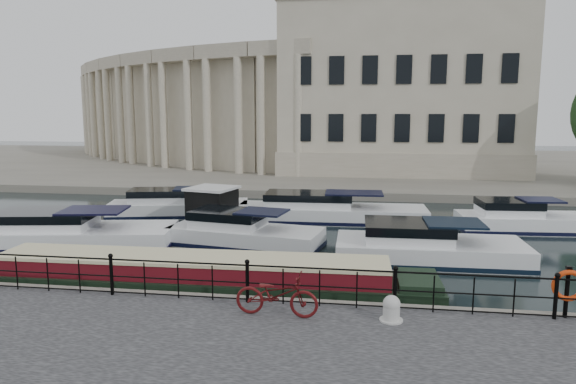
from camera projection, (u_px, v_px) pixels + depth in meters
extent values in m
plane|color=black|center=(264.00, 293.00, 16.52)|extent=(160.00, 160.00, 0.00)
cube|color=#6B665B|center=(335.00, 165.00, 54.59)|extent=(120.00, 42.00, 0.55)
cylinder|color=black|center=(112.00, 276.00, 14.74)|extent=(0.10, 0.10, 1.10)
sphere|color=black|center=(110.00, 256.00, 14.65)|extent=(0.14, 0.14, 0.14)
cylinder|color=black|center=(247.00, 283.00, 14.15)|extent=(0.10, 0.10, 1.10)
sphere|color=black|center=(247.00, 262.00, 14.06)|extent=(0.14, 0.14, 0.14)
cylinder|color=black|center=(395.00, 290.00, 13.57)|extent=(0.10, 0.10, 1.10)
sphere|color=black|center=(396.00, 268.00, 13.48)|extent=(0.14, 0.14, 0.14)
cylinder|color=black|center=(556.00, 298.00, 12.98)|extent=(0.10, 0.10, 1.10)
sphere|color=black|center=(558.00, 275.00, 12.89)|extent=(0.14, 0.14, 0.14)
cylinder|color=black|center=(247.00, 265.00, 14.08)|extent=(24.00, 0.05, 0.05)
cylinder|color=black|center=(247.00, 283.00, 14.15)|extent=(24.00, 0.04, 0.04)
cylinder|color=black|center=(248.00, 299.00, 14.22)|extent=(24.00, 0.04, 0.04)
cube|color=#ADA38C|center=(398.00, 93.00, 46.74)|extent=(20.00, 14.00, 14.00)
cube|color=#9E937F|center=(401.00, 8.00, 45.61)|extent=(20.40, 14.40, 0.80)
cube|color=#9E937F|center=(396.00, 158.00, 47.66)|extent=(20.30, 14.30, 2.00)
cube|color=#ADA38C|center=(290.00, 109.00, 44.45)|extent=(5.73, 4.06, 11.00)
cube|color=#9E937F|center=(282.00, 48.00, 41.85)|extent=(5.62, 2.73, 1.20)
cylinder|color=#ADA38C|center=(298.00, 116.00, 41.58)|extent=(0.70, 0.70, 9.80)
cylinder|color=#ADA38C|center=(261.00, 116.00, 42.75)|extent=(0.70, 0.70, 9.80)
cube|color=#ADA38C|center=(239.00, 109.00, 46.56)|extent=(5.90, 4.56, 11.00)
cube|color=#9E937F|center=(225.00, 51.00, 44.06)|extent=(5.62, 3.30, 1.20)
cylinder|color=#ADA38C|center=(238.00, 116.00, 43.65)|extent=(0.70, 0.70, 9.80)
cylinder|color=#ADA38C|center=(207.00, 116.00, 45.16)|extent=(0.70, 0.70, 9.80)
cube|color=#ADA38C|center=(196.00, 109.00, 49.21)|extent=(5.99, 4.99, 11.00)
cube|color=#9E937F|center=(178.00, 55.00, 46.83)|extent=(5.55, 3.83, 1.20)
cylinder|color=#ADA38C|center=(188.00, 116.00, 46.29)|extent=(0.70, 0.70, 9.80)
cylinder|color=#ADA38C|center=(164.00, 116.00, 48.14)|extent=(0.70, 0.70, 9.80)
cube|color=#ADA38C|center=(162.00, 110.00, 52.36)|extent=(5.99, 5.36, 11.00)
cube|color=#9E937F|center=(142.00, 59.00, 50.13)|extent=(5.40, 4.29, 1.20)
cylinder|color=#ADA38C|center=(149.00, 116.00, 49.48)|extent=(0.70, 0.70, 9.80)
cylinder|color=#ADA38C|center=(131.00, 116.00, 51.63)|extent=(0.70, 0.70, 9.80)
cube|color=#ADA38C|center=(136.00, 110.00, 55.97)|extent=(5.91, 5.64, 11.00)
cube|color=#9E937F|center=(116.00, 63.00, 53.91)|extent=(5.16, 4.70, 1.20)
cylinder|color=#ADA38C|center=(120.00, 116.00, 53.16)|extent=(0.70, 0.70, 9.80)
cylinder|color=#ADA38C|center=(108.00, 115.00, 55.60)|extent=(0.70, 0.70, 9.80)
cube|color=#ADA38C|center=(119.00, 110.00, 59.98)|extent=(5.74, 5.85, 11.00)
cube|color=#9E937F|center=(99.00, 66.00, 58.11)|extent=(4.86, 5.04, 1.20)
cylinder|color=#ADA38C|center=(101.00, 115.00, 57.30)|extent=(0.70, 0.70, 9.80)
cylinder|color=#ADA38C|center=(93.00, 115.00, 59.97)|extent=(0.70, 0.70, 9.80)
cube|color=#ADA38C|center=(110.00, 110.00, 64.35)|extent=(5.49, 5.97, 11.00)
cube|color=#9E937F|center=(90.00, 70.00, 62.68)|extent=(4.48, 5.30, 1.20)
cylinder|color=#ADA38C|center=(90.00, 115.00, 61.82)|extent=(0.70, 0.70, 9.80)
cylinder|color=#ADA38C|center=(87.00, 115.00, 64.69)|extent=(0.70, 0.70, 9.80)
cube|color=#ADA38C|center=(106.00, 110.00, 68.99)|extent=(5.16, 6.00, 11.00)
cube|color=#9E937F|center=(88.00, 73.00, 67.54)|extent=(4.04, 5.49, 1.20)
cylinder|color=#ADA38C|center=(86.00, 115.00, 66.66)|extent=(0.70, 0.70, 9.80)
cylinder|color=#ADA38C|center=(86.00, 115.00, 69.69)|extent=(0.70, 0.70, 9.80)
cube|color=#ADA38C|center=(107.00, 111.00, 73.85)|extent=(4.76, 5.95, 11.00)
cube|color=#9E937F|center=(90.00, 76.00, 72.63)|extent=(3.54, 5.60, 1.20)
cylinder|color=#ADA38C|center=(87.00, 115.00, 71.76)|extent=(0.70, 0.70, 9.80)
cylinder|color=#ADA38C|center=(90.00, 115.00, 74.91)|extent=(0.70, 0.70, 9.80)
imported|color=#4F0E0F|center=(277.00, 294.00, 13.19)|extent=(2.21, 0.88, 1.14)
cylinder|color=#B3B3AF|center=(391.00, 312.00, 12.91)|extent=(0.42, 0.42, 0.44)
sphere|color=#B3B3AF|center=(392.00, 304.00, 12.88)|extent=(0.44, 0.44, 0.44)
cylinder|color=#B3B3AF|center=(391.00, 320.00, 12.94)|extent=(0.59, 0.59, 0.04)
cylinder|color=black|center=(567.00, 293.00, 13.07)|extent=(0.11, 0.11, 1.31)
cube|color=black|center=(569.00, 268.00, 12.97)|extent=(0.13, 0.13, 0.09)
torus|color=red|center=(569.00, 286.00, 12.96)|extent=(0.83, 0.13, 0.83)
cube|color=black|center=(191.00, 289.00, 16.58)|extent=(15.83, 2.44, 0.95)
cube|color=#590C15|center=(190.00, 270.00, 16.49)|extent=(12.67, 2.05, 0.74)
cube|color=beige|center=(190.00, 258.00, 16.42)|extent=(12.67, 2.12, 0.11)
cube|color=#6B665B|center=(213.00, 228.00, 25.65)|extent=(3.43, 3.08, 0.24)
cube|color=black|center=(212.00, 207.00, 25.49)|extent=(2.37, 2.37, 1.75)
cube|color=silver|center=(212.00, 188.00, 25.34)|extent=(2.60, 2.60, 0.12)
cube|color=white|center=(71.00, 241.00, 22.47)|extent=(9.27, 4.51, 1.20)
cube|color=black|center=(71.00, 242.00, 22.48)|extent=(9.36, 4.55, 0.18)
cube|color=white|center=(45.00, 222.00, 22.31)|extent=(4.36, 3.13, 0.90)
cube|color=black|center=(94.00, 210.00, 22.29)|extent=(2.99, 2.55, 0.08)
cube|color=silver|center=(245.00, 241.00, 22.40)|extent=(6.97, 3.61, 1.20)
cube|color=black|center=(245.00, 243.00, 22.41)|extent=(7.04, 3.65, 0.18)
cube|color=silver|center=(228.00, 221.00, 22.52)|extent=(3.30, 2.54, 0.90)
cube|color=black|center=(262.00, 212.00, 21.95)|extent=(2.26, 2.07, 0.08)
cube|color=white|center=(429.00, 256.00, 20.08)|extent=(7.26, 3.05, 1.20)
cube|color=black|center=(429.00, 258.00, 20.09)|extent=(7.33, 3.08, 0.18)
cube|color=white|center=(408.00, 234.00, 20.07)|extent=(3.28, 2.47, 0.90)
cube|color=black|center=(454.00, 223.00, 19.76)|extent=(2.19, 2.10, 0.08)
cube|color=silver|center=(179.00, 212.00, 28.87)|extent=(7.98, 3.98, 1.20)
cube|color=black|center=(179.00, 214.00, 28.88)|extent=(8.06, 4.02, 0.18)
cube|color=silver|center=(162.00, 198.00, 28.67)|extent=(3.79, 2.63, 0.90)
cube|color=black|center=(195.00, 188.00, 28.73)|extent=(2.60, 2.10, 0.08)
cube|color=white|center=(331.00, 217.00, 27.45)|extent=(10.08, 3.00, 1.20)
cube|color=black|center=(331.00, 219.00, 27.47)|extent=(10.18, 3.03, 0.18)
cube|color=white|center=(309.00, 201.00, 27.47)|extent=(4.57, 2.36, 0.90)
cube|color=black|center=(354.00, 193.00, 27.10)|extent=(3.06, 1.99, 0.08)
cube|color=white|center=(523.00, 227.00, 25.23)|extent=(6.30, 2.89, 1.20)
cube|color=black|center=(522.00, 228.00, 25.24)|extent=(6.36, 2.92, 0.18)
cube|color=white|center=(508.00, 209.00, 25.15)|extent=(2.90, 2.21, 0.90)
cube|color=black|center=(540.00, 200.00, 24.96)|extent=(1.96, 1.85, 0.08)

